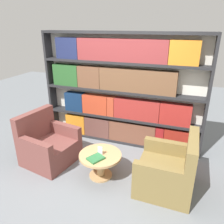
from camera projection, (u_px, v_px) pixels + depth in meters
The scene contains 7 objects.
ground_plane at pixel (95, 177), 3.72m from camera, with size 14.00×14.00×0.00m, color slate.
bookshelf at pixel (121, 92), 4.49m from camera, with size 3.35×0.30×2.31m.
armchair_left at pixel (48, 146), 4.08m from camera, with size 0.96×0.99×0.94m.
armchair_right at pixel (168, 171), 3.37m from camera, with size 0.84×0.88×0.94m.
coffee_table at pixel (100, 161), 3.64m from camera, with size 0.71×0.71×0.43m.
table_sign at pixel (100, 151), 3.58m from camera, with size 0.08×0.06×0.14m.
stray_book at pixel (96, 158), 3.46m from camera, with size 0.29×0.31×0.03m.
Camera 1 is at (1.32, -2.75, 2.42)m, focal length 35.00 mm.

